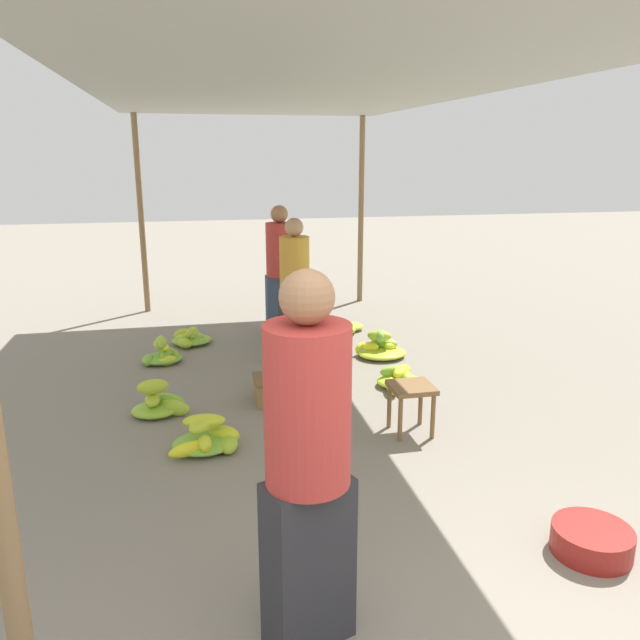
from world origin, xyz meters
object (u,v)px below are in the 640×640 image
object	(u,v)px
banana_pile_right_2	(379,348)
crate_near	(276,389)
banana_pile_right_0	(347,327)
banana_pile_left_2	(163,354)
banana_pile_left_3	(190,338)
banana_pile_right_1	(399,379)
shopper_walking_mid	(280,269)
banana_pile_left_1	(159,404)
shopper_walking_far	(295,285)
vendor_foreground	(308,461)
stool	(411,394)
banana_pile_left_0	(208,438)
basin_black	(592,540)

from	to	relation	value
banana_pile_right_2	crate_near	xyz separation A→B (m)	(-1.31, -1.05, 0.01)
banana_pile_right_0	banana_pile_right_2	xyz separation A→B (m)	(0.10, -1.06, 0.04)
banana_pile_left_2	banana_pile_left_3	size ratio (longest dim) A/B	0.75
banana_pile_right_1	banana_pile_right_2	bearing A→B (deg)	84.48
banana_pile_left_3	shopper_walking_mid	bearing A→B (deg)	10.24
banana_pile_left_1	banana_pile_right_0	distance (m)	3.15
crate_near	shopper_walking_far	xyz separation A→B (m)	(0.41, 1.31, 0.68)
banana_pile_left_1	banana_pile_right_0	bearing A→B (deg)	44.33
vendor_foreground	banana_pile_right_1	world-z (taller)	vendor_foreground
banana_pile_right_0	shopper_walking_far	size ratio (longest dim) A/B	0.31
banana_pile_left_1	shopper_walking_mid	bearing A→B (deg)	58.11
crate_near	shopper_walking_mid	world-z (taller)	shopper_walking_mid
banana_pile_left_3	shopper_walking_far	size ratio (longest dim) A/B	0.39
shopper_walking_mid	shopper_walking_far	world-z (taller)	shopper_walking_mid
stool	banana_pile_left_3	size ratio (longest dim) A/B	0.69
stool	banana_pile_right_1	distance (m)	1.07
stool	banana_pile_left_0	size ratio (longest dim) A/B	0.67
banana_pile_left_2	banana_pile_right_2	bearing A→B (deg)	-7.00
banana_pile_right_2	crate_near	world-z (taller)	banana_pile_right_2
crate_near	shopper_walking_far	world-z (taller)	shopper_walking_far
banana_pile_right_0	crate_near	world-z (taller)	crate_near
banana_pile_left_0	crate_near	distance (m)	1.06
banana_pile_left_0	shopper_walking_mid	bearing A→B (deg)	71.21
banana_pile_right_0	vendor_foreground	bearing A→B (deg)	-106.42
banana_pile_right_1	vendor_foreground	bearing A→B (deg)	-116.15
shopper_walking_mid	banana_pile_left_0	bearing A→B (deg)	-108.79
stool	banana_pile_right_0	size ratio (longest dim) A/B	0.88
banana_pile_left_2	banana_pile_left_3	world-z (taller)	banana_pile_left_2
stool	basin_black	world-z (taller)	stool
banana_pile_left_0	stool	bearing A→B (deg)	-1.97
banana_pile_right_2	banana_pile_right_1	bearing A→B (deg)	-95.52
shopper_walking_mid	shopper_walking_far	size ratio (longest dim) A/B	1.04
banana_pile_left_2	shopper_walking_mid	distance (m)	1.81
banana_pile_right_1	banana_pile_left_3	bearing A→B (deg)	136.83
vendor_foreground	banana_pile_right_1	size ratio (longest dim) A/B	3.24
banana_pile_left_3	vendor_foreground	bearing A→B (deg)	-84.24
basin_black	shopper_walking_mid	size ratio (longest dim) A/B	0.28
basin_black	crate_near	world-z (taller)	crate_near
banana_pile_left_2	banana_pile_right_1	distance (m)	2.58
vendor_foreground	banana_pile_left_1	distance (m)	3.03
basin_black	banana_pile_left_1	distance (m)	3.52
stool	banana_pile_left_3	distance (m)	3.35
banana_pile_left_2	shopper_walking_far	xyz separation A→B (m)	(1.46, -0.03, 0.71)
banana_pile_right_0	shopper_walking_far	distance (m)	1.35
banana_pile_left_0	crate_near	size ratio (longest dim) A/B	1.54
banana_pile_left_1	shopper_walking_mid	distance (m)	2.77
stool	banana_pile_right_0	world-z (taller)	stool
vendor_foreground	banana_pile_left_0	xyz separation A→B (m)	(-0.39, 2.07, -0.82)
banana_pile_left_2	shopper_walking_far	world-z (taller)	shopper_walking_far
vendor_foreground	crate_near	size ratio (longest dim) A/B	4.43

